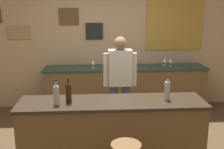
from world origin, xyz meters
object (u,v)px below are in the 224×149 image
Objects in this scene: bartender at (120,80)px; coffee_mug at (126,65)px; wine_bottle_c at (167,89)px; wine_glass_d at (171,61)px; wine_glass_a at (93,62)px; wine_glass_c at (165,60)px; wine_bottle_b at (68,92)px; wine_glass_b at (106,61)px; wine_bottle_a at (56,94)px.

bartender is 1.08m from coffee_mug.
wine_bottle_c reaches higher than coffee_mug.
bartender is 1.61m from wine_glass_d.
bartender is 5.29× the size of wine_bottle_c.
wine_glass_c is at bearing 5.42° from wine_glass_a.
bartender is 1.17m from wine_glass_a.
wine_bottle_b is at bearing -178.94° from wine_bottle_c.
bartender reaches higher than wine_glass_b.
wine_glass_d is (1.29, -0.04, 0.00)m from wine_glass_b.
wine_bottle_a is at bearing -152.74° from wine_bottle_b.
wine_glass_a is (0.43, 2.09, -0.05)m from wine_bottle_a.
wine_glass_c is (1.19, 0.03, 0.00)m from wine_glass_b.
wine_bottle_a is at bearing -101.73° from wine_glass_a.
bartender is at bearing -68.80° from wine_glass_a.
wine_bottle_b is 1.97× the size of wine_glass_a.
bartender is 1.60m from wine_glass_c.
wine_bottle_b is 2.45× the size of coffee_mug.
wine_bottle_a is 1.97× the size of wine_glass_b.
wine_glass_b is (0.69, 2.20, -0.05)m from wine_bottle_a.
coffee_mug is at bearing 78.75° from bartender.
wine_glass_c is 0.12m from wine_glass_d.
wine_glass_c is at bearing 12.06° from coffee_mug.
wine_bottle_c reaches higher than wine_glass_a.
bartender is at bearing 52.30° from wine_bottle_b.
wine_bottle_c is 2.20m from wine_glass_c.
wine_bottle_a is 1.97× the size of wine_glass_a.
wine_bottle_c is 1.99m from coffee_mug.
wine_glass_a and wine_glass_d have the same top height.
wine_glass_a is 1.00× the size of wine_glass_c.
wine_glass_d is at bearing 6.56° from coffee_mug.
wine_bottle_a is 1.00× the size of wine_bottle_c.
wine_glass_c is (1.87, 2.23, -0.05)m from wine_bottle_a.
wine_bottle_b is 2.20m from coffee_mug.
wine_bottle_c reaches higher than wine_glass_d.
wine_bottle_c is at bearing -60.80° from bartender.
wine_bottle_b is 2.05m from wine_glass_a.
wine_bottle_a and wine_bottle_c have the same top height.
wine_bottle_c is 1.97× the size of wine_glass_c.
wine_glass_a is at bearing 114.97° from wine_bottle_c.
wine_bottle_b reaches higher than wine_glass_c.
bartender is 5.29× the size of wine_bottle_b.
wine_bottle_c is at bearing 1.06° from wine_bottle_b.
wine_glass_a is at bearing 81.66° from wine_bottle_b.
wine_bottle_b is 1.97× the size of wine_glass_b.
wine_bottle_c is 2.21m from wine_glass_a.
wine_bottle_b reaches higher than wine_glass_b.
wine_bottle_c is 2.45× the size of coffee_mug.
wine_bottle_c is at bearing -106.46° from wine_glass_d.
wine_glass_d is at bearing 2.56° from wine_glass_a.
wine_bottle_b is at bearing 27.26° from wine_bottle_a.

